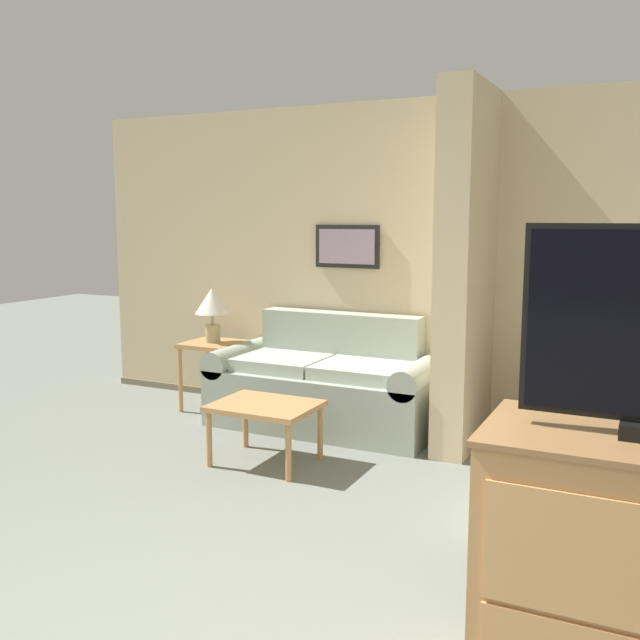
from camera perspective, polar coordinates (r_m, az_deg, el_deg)
The scene contains 7 objects.
wall_back at distance 5.74m, azimuth 11.17°, elevation 4.28°, with size 6.89×0.16×2.60m.
wall_partition_pillar at distance 5.23m, azimuth 11.61°, elevation 3.94°, with size 0.24×0.86×2.60m.
couch at distance 5.76m, azimuth 0.49°, elevation -5.27°, with size 1.82×0.84×0.89m.
coffee_table at distance 4.91m, azimuth -4.41°, elevation -7.24°, with size 0.69×0.54×0.42m.
side_table at distance 6.28m, azimuth -8.55°, elevation -2.64°, with size 0.47×0.47×0.60m.
table_lamp at distance 6.22m, azimuth -8.63°, elevation 1.20°, with size 0.30×0.30×0.47m.
backpack at distance 4.53m, azimuth 24.17°, elevation -3.68°, with size 0.31×0.21×0.45m.
Camera 1 is at (1.46, -1.54, 1.69)m, focal length 40.00 mm.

